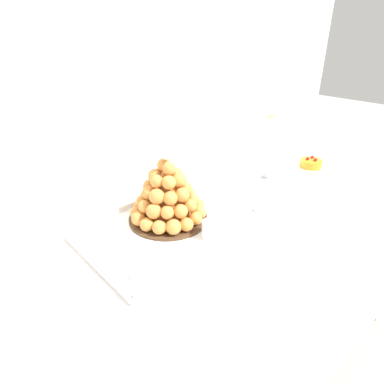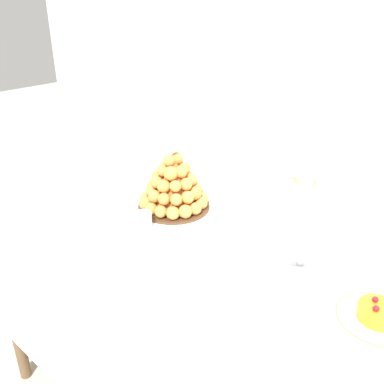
{
  "view_description": "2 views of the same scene",
  "coord_description": "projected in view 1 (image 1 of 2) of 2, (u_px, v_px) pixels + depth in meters",
  "views": [
    {
      "loc": [
        -0.75,
        -0.66,
        1.32
      ],
      "look_at": [
        -0.16,
        -0.02,
        0.87
      ],
      "focal_mm": 30.81,
      "sensor_mm": 36.0,
      "label": 1
    },
    {
      "loc": [
        0.62,
        -0.87,
        1.44
      ],
      "look_at": [
        -0.16,
        0.01,
        0.87
      ],
      "focal_mm": 39.25,
      "sensor_mm": 36.0,
      "label": 2
    }
  ],
  "objects": [
    {
      "name": "wine_glass",
      "position": [
        125.0,
        157.0,
        1.15
      ],
      "size": [
        0.07,
        0.07,
        0.16
      ],
      "color": "silver",
      "rests_on": "buffet_table"
    },
    {
      "name": "dessert_cup_centre",
      "position": [
        261.0,
        202.0,
        1.03
      ],
      "size": [
        0.05,
        0.05,
        0.05
      ],
      "color": "silver",
      "rests_on": "serving_tray"
    },
    {
      "name": "ground_plane",
      "position": [
        215.0,
        351.0,
        1.49
      ],
      "size": [
        12.0,
        12.0,
        0.0
      ],
      "primitive_type": "plane",
      "color": "beige"
    },
    {
      "name": "fruit_tart_plate",
      "position": [
        310.0,
        165.0,
        1.35
      ],
      "size": [
        0.18,
        0.18,
        0.05
      ],
      "color": "white",
      "rests_on": "buffet_table"
    },
    {
      "name": "buffet_table",
      "position": [
        222.0,
        223.0,
        1.18
      ],
      "size": [
        1.61,
        0.99,
        0.79
      ],
      "color": "brown",
      "rests_on": "ground_plane"
    },
    {
      "name": "dessert_cup_left",
      "position": [
        141.0,
        265.0,
        0.76
      ],
      "size": [
        0.06,
        0.06,
        0.05
      ],
      "color": "silver",
      "rests_on": "serving_tray"
    },
    {
      "name": "serving_tray",
      "position": [
        183.0,
        221.0,
        0.98
      ],
      "size": [
        0.6,
        0.36,
        0.02
      ],
      "color": "white",
      "rests_on": "buffet_table"
    },
    {
      "name": "macaron_goblet",
      "position": [
        268.0,
        140.0,
        1.2
      ],
      "size": [
        0.14,
        0.14,
        0.26
      ],
      "color": "white",
      "rests_on": "buffet_table"
    },
    {
      "name": "croquembouche",
      "position": [
        168.0,
        194.0,
        0.95
      ],
      "size": [
        0.24,
        0.24,
        0.23
      ],
      "color": "#4C331E",
      "rests_on": "serving_tray"
    },
    {
      "name": "dessert_cup_mid_left",
      "position": [
        211.0,
        231.0,
        0.89
      ],
      "size": [
        0.05,
        0.05,
        0.05
      ],
      "color": "silver",
      "rests_on": "serving_tray"
    },
    {
      "name": "backdrop_wall",
      "position": [
        75.0,
        40.0,
        1.56
      ],
      "size": [
        4.8,
        0.1,
        2.5
      ],
      "primitive_type": "cube",
      "color": "silver",
      "rests_on": "ground_plane"
    }
  ]
}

